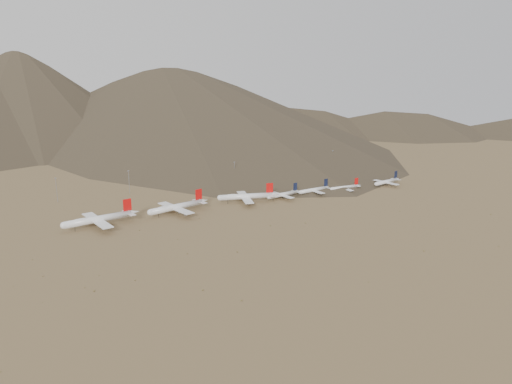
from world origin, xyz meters
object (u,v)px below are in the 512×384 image
widebody_centre (177,207)px  narrowbody_a (284,194)px  narrowbody_b (315,190)px  control_tower (221,180)px  widebody_east (246,196)px  widebody_west (99,219)px

widebody_centre → narrowbody_a: 117.13m
narrowbody_a → narrowbody_b: narrowbody_b is taller
narrowbody_b → control_tower: size_ratio=3.76×
narrowbody_b → widebody_centre: bearing=174.1°
widebody_east → narrowbody_b: 81.43m
widebody_east → control_tower: bearing=99.0°
narrowbody_b → control_tower: (-72.55, 88.71, 0.48)m
widebody_centre → widebody_east: (75.57, 5.56, -0.20)m
widebody_east → control_tower: widebody_east is taller
widebody_east → control_tower: size_ratio=5.26×
narrowbody_b → control_tower: narrowbody_b is taller
narrowbody_b → narrowbody_a: bearing=175.4°
widebody_west → narrowbody_b: (229.57, 10.44, -2.32)m
widebody_west → narrowbody_a: size_ratio=1.56×
widebody_centre → narrowbody_b: size_ratio=1.45×
widebody_east → widebody_west: bearing=-160.1°
widebody_centre → widebody_east: size_ratio=1.03×
widebody_centre → narrowbody_b: widebody_centre is taller
widebody_east → narrowbody_b: (81.37, -2.49, -1.77)m
widebody_west → narrowbody_b: size_ratio=1.54×
narrowbody_b → control_tower: 114.60m
widebody_west → widebody_east: widebody_west is taller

